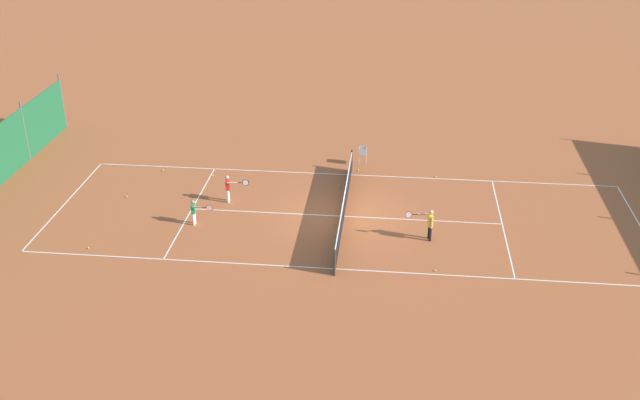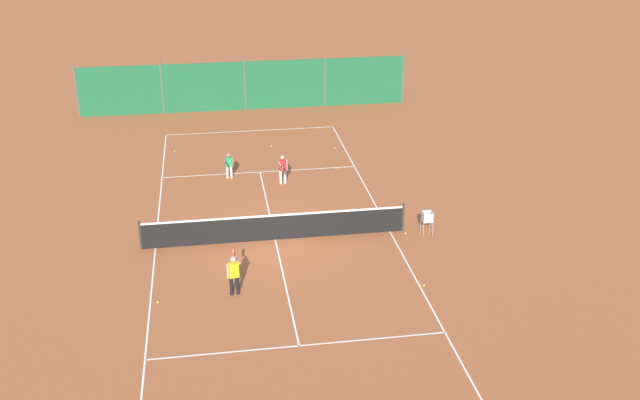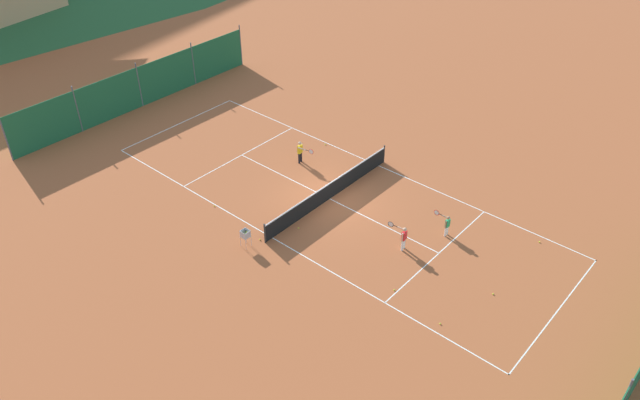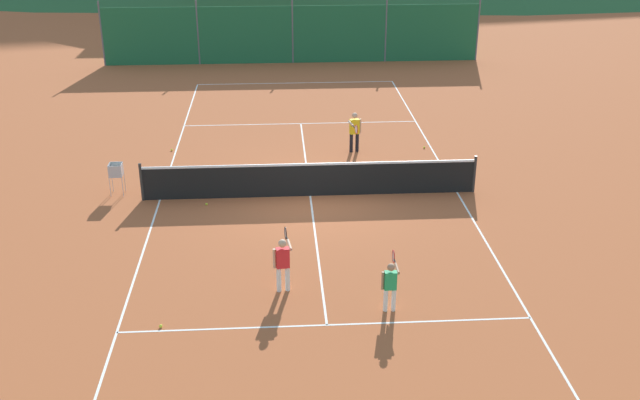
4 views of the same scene
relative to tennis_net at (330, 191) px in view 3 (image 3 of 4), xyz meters
The scene contains 16 objects.
ground_plane 0.50m from the tennis_net, ahead, with size 600.00×600.00×0.00m, color #A8542D.
court_line_markings 0.50m from the tennis_net, ahead, with size 8.25×23.85×0.01m.
tennis_net is the anchor object (origin of this frame).
windscreen_fence_far 15.52m from the tennis_net, 90.00° to the left, with size 17.28×0.08×2.90m.
player_far_baseline 5.04m from the tennis_net, 99.47° to the right, with size 0.41×1.04×1.22m.
player_far_service 6.04m from the tennis_net, 77.37° to the right, with size 0.37×0.93×1.08m.
player_near_service 3.75m from the tennis_net, 65.05° to the left, with size 0.43×1.09×1.29m.
tennis_ball_near_corner 5.76m from the tennis_net, 137.51° to the left, with size 0.07×0.07×0.07m, color #CCE033.
tennis_ball_by_net_left 5.30m from the tennis_net, 42.88° to the left, with size 0.07×0.07×0.07m, color #CCE033.
tennis_ball_by_net_right 7.09m from the tennis_net, 117.49° to the right, with size 0.07×0.07×0.07m, color #CCE033.
tennis_ball_service_box 10.15m from the tennis_net, 68.97° to the right, with size 0.07×0.07×0.07m, color #CCE033.
tennis_ball_alley_right 9.54m from the tennis_net, 94.74° to the right, with size 0.07×0.07×0.07m, color #CCE033.
tennis_ball_mid_court 9.47m from the tennis_net, 112.62° to the right, with size 0.07×0.07×0.07m, color #CCE033.
tennis_ball_far_corner 4.63m from the tennis_net, behind, with size 0.07×0.07×0.07m, color #CCE033.
tennis_ball_alley_left 2.88m from the tennis_net, behind, with size 0.07×0.07×0.07m, color #CCE033.
ball_hopper 5.31m from the tennis_net, behind, with size 0.36×0.36×0.89m.
Camera 3 is at (-19.54, -16.28, 18.14)m, focal length 35.00 mm.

